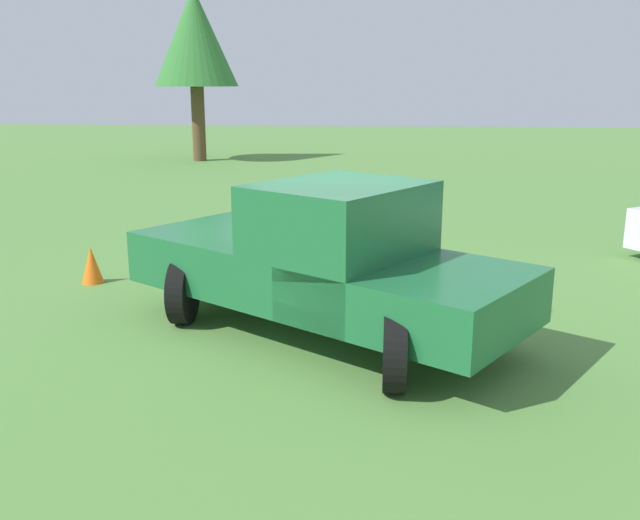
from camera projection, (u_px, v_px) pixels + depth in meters
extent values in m
plane|color=#54843D|center=(339.00, 312.00, 8.95)|extent=(80.00, 80.00, 0.00)
cylinder|color=black|center=(183.00, 291.00, 8.47)|extent=(0.81, 0.22, 0.81)
cylinder|color=black|center=(269.00, 266.00, 9.65)|extent=(0.81, 0.22, 0.81)
cylinder|color=black|center=(395.00, 351.00, 6.59)|extent=(0.81, 0.22, 0.81)
cylinder|color=black|center=(470.00, 311.00, 7.76)|extent=(0.81, 0.22, 0.81)
cube|color=#1E6638|center=(233.00, 254.00, 8.92)|extent=(2.61, 2.64, 0.64)
cube|color=#1E6638|center=(340.00, 245.00, 7.76)|extent=(2.40, 2.31, 1.40)
cube|color=slate|center=(340.00, 206.00, 7.65)|extent=(2.15, 2.04, 0.48)
cube|color=#1E6638|center=(412.00, 295.00, 7.27)|extent=(2.83, 2.96, 0.60)
cube|color=silver|center=(188.00, 262.00, 9.53)|extent=(1.55, 1.08, 0.16)
cylinder|color=brown|center=(199.00, 124.00, 26.17)|extent=(0.50, 0.50, 2.79)
cone|color=#337533|center=(195.00, 37.00, 25.38)|extent=(3.12, 3.12, 3.54)
cone|color=orange|center=(92.00, 265.00, 10.21)|extent=(0.32, 0.32, 0.55)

